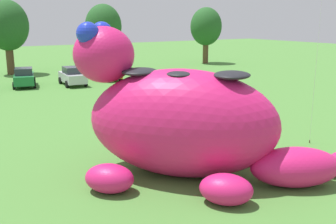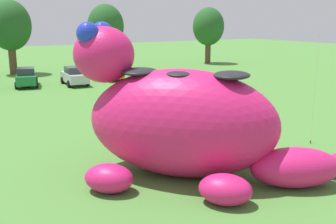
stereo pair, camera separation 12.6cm
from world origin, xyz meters
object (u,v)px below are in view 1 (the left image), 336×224
giant_inflatable_creature (182,121)px  car_silver (73,76)px  car_green (24,77)px  car_orange (108,71)px  spectator_by_cars (118,107)px

giant_inflatable_creature → car_silver: bearing=81.5°
car_green → car_silver: bearing=-20.7°
giant_inflatable_creature → car_silver: 23.73m
giant_inflatable_creature → car_silver: size_ratio=2.52×
car_silver → car_green: bearing=159.3°
car_orange → giant_inflatable_creature: bearing=-107.2°
giant_inflatable_creature → car_orange: bearing=72.8°
car_silver → spectator_by_cars: bearing=-98.3°
car_green → spectator_by_cars: 16.08m
car_silver → giant_inflatable_creature: bearing=-98.5°
car_silver → car_orange: (4.17, 1.37, 0.00)m
car_silver → spectator_by_cars: size_ratio=2.46×
giant_inflatable_creature → car_green: 24.98m
car_green → car_orange: (8.18, -0.15, 0.00)m
car_orange → spectator_by_cars: (-6.28, -15.82, -0.01)m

